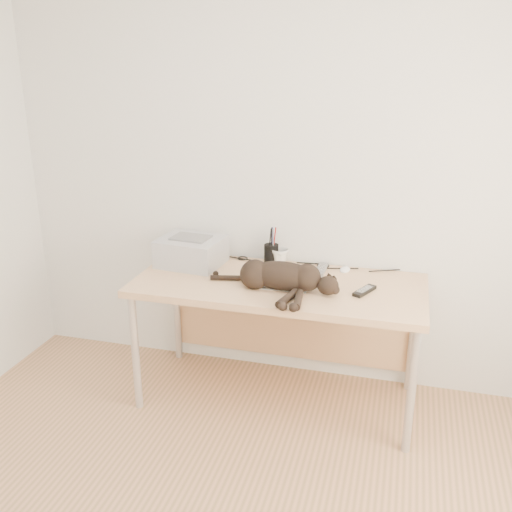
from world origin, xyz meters
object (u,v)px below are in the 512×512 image
(desk, at_px, (282,298))
(cat, at_px, (278,277))
(pen_cup, at_px, (271,254))
(printer, at_px, (191,251))
(mug, at_px, (280,257))
(mouse, at_px, (345,268))

(desk, xyz_separation_m, cat, (0.02, -0.19, 0.21))
(desk, bearing_deg, pen_cup, 119.57)
(printer, xyz_separation_m, mug, (0.51, 0.14, -0.03))
(cat, height_order, mouse, cat)
(mug, bearing_deg, mouse, 0.00)
(pen_cup, height_order, mouse, pen_cup)
(mug, distance_m, mouse, 0.39)
(cat, bearing_deg, desk, 98.73)
(mug, height_order, pen_cup, pen_cup)
(desk, xyz_separation_m, printer, (-0.57, 0.06, 0.22))
(desk, relative_size, cat, 2.20)
(cat, xyz_separation_m, mug, (-0.08, 0.38, -0.02))
(printer, xyz_separation_m, pen_cup, (0.46, 0.14, -0.02))
(printer, relative_size, cat, 0.54)
(printer, distance_m, mug, 0.53)
(mouse, bearing_deg, pen_cup, -173.87)
(cat, bearing_deg, mouse, 53.22)
(pen_cup, relative_size, mouse, 2.24)
(desk, xyz_separation_m, mouse, (0.33, 0.19, 0.15))
(desk, bearing_deg, printer, 174.17)
(desk, height_order, pen_cup, pen_cup)
(mouse, bearing_deg, cat, -122.25)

